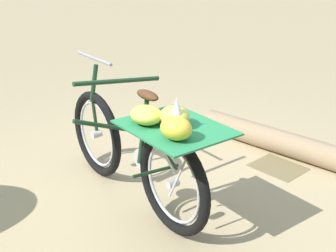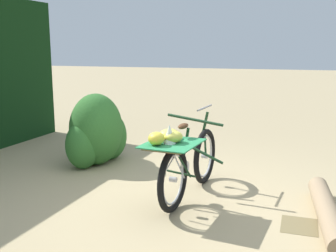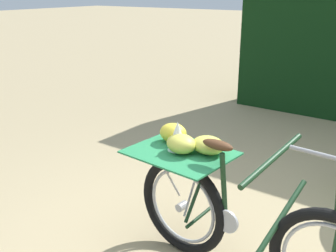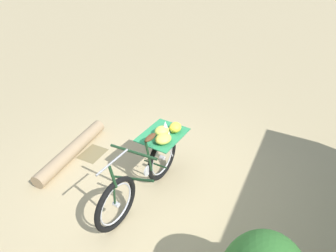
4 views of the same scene
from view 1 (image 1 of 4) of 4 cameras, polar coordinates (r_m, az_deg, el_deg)
ground_plane at (r=3.40m, az=-3.08°, el=-11.02°), size 60.00×60.00×0.00m
bicycle at (r=3.27m, az=-3.74°, el=-2.66°), size 1.80×0.73×1.03m
fallen_log at (r=4.41m, az=13.80°, el=-1.88°), size 1.67×0.36×0.22m
leaf_litter_patch at (r=4.16m, az=13.69°, el=-5.04°), size 0.44×0.36×0.01m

